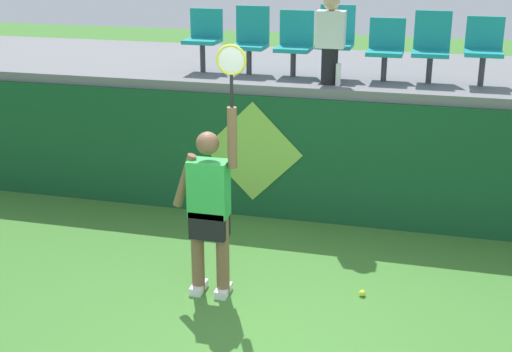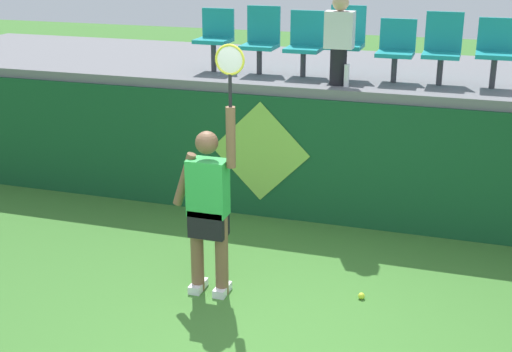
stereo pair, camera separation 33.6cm
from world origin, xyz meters
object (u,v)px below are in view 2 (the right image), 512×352
tennis_player (209,205)px  stadium_chair_1 (261,38)px  stadium_chair_0 (215,36)px  stadium_chair_4 (396,48)px  stadium_chair_5 (442,46)px  tennis_ball (361,296)px  stadium_chair_2 (305,42)px  stadium_chair_3 (346,38)px  stadium_chair_6 (496,49)px  water_bottle (346,76)px  spectator_0 (339,38)px

tennis_player → stadium_chair_1: (-0.37, 2.87, 1.20)m
tennis_player → stadium_chair_0: 3.26m
tennis_player → stadium_chair_4: bearing=64.5°
stadium_chair_5 → stadium_chair_1: bearing=180.0°
tennis_ball → stadium_chair_2: size_ratio=0.08×
stadium_chair_1 → stadium_chair_4: size_ratio=1.14×
tennis_ball → stadium_chair_3: 3.41m
stadium_chair_2 → stadium_chair_4: bearing=-0.4°
stadium_chair_6 → water_bottle: bearing=-162.6°
tennis_ball → stadium_chair_0: (-2.47, 2.54, 2.11)m
spectator_0 → stadium_chair_6: bearing=13.4°
stadium_chair_5 → stadium_chair_2: bearing=-179.9°
stadium_chair_4 → stadium_chair_5: 0.55m
tennis_ball → stadium_chair_3: bearing=106.1°
tennis_player → stadium_chair_5: stadium_chair_5 is taller
stadium_chair_3 → tennis_ball: bearing=-73.9°
tennis_player → spectator_0: bearing=73.1°
tennis_ball → stadium_chair_3: size_ratio=0.07×
stadium_chair_0 → stadium_chair_5: (2.91, 0.01, -0.01)m
stadium_chair_1 → stadium_chair_3: (1.11, -0.00, 0.04)m
tennis_player → stadium_chair_2: size_ratio=3.07×
water_bottle → stadium_chair_4: (0.50, 0.52, 0.28)m
stadium_chair_0 → stadium_chair_4: size_ratio=1.07×
stadium_chair_2 → stadium_chair_6: bearing=-0.2°
water_bottle → stadium_chair_0: bearing=164.4°
tennis_ball → stadium_chair_6: 3.46m
tennis_ball → spectator_0: (-0.74, 2.12, 2.21)m
water_bottle → tennis_player: bearing=-110.2°
tennis_ball → stadium_chair_4: (-0.11, 2.54, 2.06)m
tennis_player → stadium_chair_5: 3.64m
stadium_chair_2 → tennis_ball: bearing=-63.7°
stadium_chair_6 → tennis_ball: bearing=-112.3°
tennis_player → tennis_ball: bearing=12.0°
stadium_chair_2 → spectator_0: size_ratio=0.76×
tennis_player → stadium_chair_2: same height
tennis_ball → stadium_chair_1: (-1.84, 2.55, 2.10)m
water_bottle → stadium_chair_6: size_ratio=0.34×
stadium_chair_1 → spectator_0: bearing=-21.4°
water_bottle → stadium_chair_1: size_ratio=0.31×
stadium_chair_4 → tennis_player: bearing=-115.5°
tennis_player → tennis_ball: tennis_player is taller
stadium_chair_1 → stadium_chair_2: 0.58m
water_bottle → stadium_chair_6: stadium_chair_6 is taller
stadium_chair_6 → spectator_0: 1.83m
tennis_player → stadium_chair_3: bearing=75.5°
tennis_player → water_bottle: bearing=69.8°
tennis_ball → stadium_chair_1: size_ratio=0.08×
tennis_ball → water_bottle: water_bottle is taller
stadium_chair_4 → spectator_0: spectator_0 is taller
tennis_ball → stadium_chair_3: stadium_chair_3 is taller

